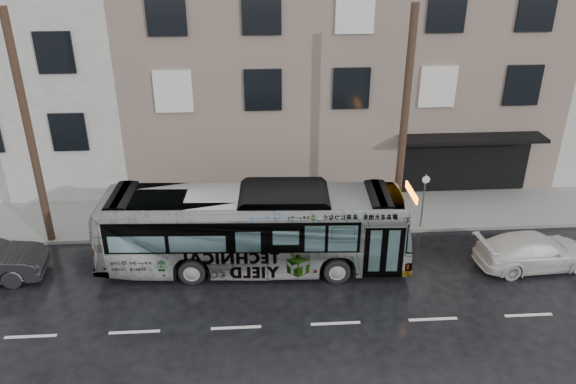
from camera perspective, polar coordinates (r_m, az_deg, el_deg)
name	(u,v)px	position (r m, az deg, el deg)	size (l,w,h in m)	color
ground	(237,282)	(20.47, -5.18, -9.13)	(120.00, 120.00, 0.00)	black
sidewalk	(239,216)	(24.61, -5.01, -2.45)	(90.00, 3.60, 0.15)	gray
building_taupe	(332,52)	(30.44, 4.52, 14.01)	(20.00, 12.00, 11.00)	#77665B
utility_pole_front	(404,125)	(22.06, 11.70, 6.66)	(0.30, 0.30, 9.00)	#422D21
utility_pole_rear	(29,133)	(22.82, -24.79, 5.42)	(0.30, 0.30, 9.00)	#422D21
sign_post	(423,201)	(23.62, 13.57, -0.92)	(0.06, 0.06, 2.40)	slate
bus	(254,229)	(20.55, -3.48, -3.74)	(2.64, 11.27, 3.14)	#B2B2B2
white_sedan	(535,251)	(22.87, 23.79, -5.50)	(1.80, 4.43, 1.29)	silver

